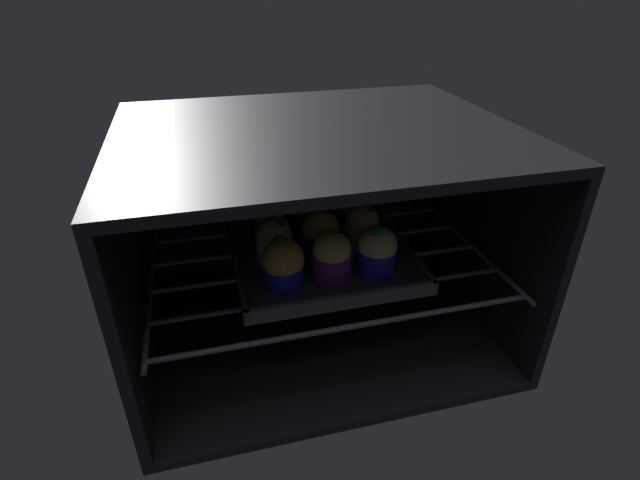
{
  "coord_description": "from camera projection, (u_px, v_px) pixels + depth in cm",
  "views": [
    {
      "loc": [
        -17.16,
        -45.41,
        56.3
      ],
      "look_at": [
        0.0,
        20.45,
        17.52
      ],
      "focal_mm": 27.13,
      "sensor_mm": 36.0,
      "label": 1
    }
  ],
  "objects": [
    {
      "name": "oven_cavity",
      "position": [
        312.0,
        227.0,
        0.83
      ],
      "size": [
        59.0,
        47.0,
        37.0
      ],
      "color": "black",
      "rests_on": "ground"
    },
    {
      "name": "oven_rack",
      "position": [
        318.0,
        256.0,
        0.82
      ],
      "size": [
        54.8,
        42.0,
        0.8
      ],
      "color": "#51515B",
      "rests_on": "oven_cavity"
    },
    {
      "name": "baking_tray",
      "position": [
        320.0,
        255.0,
        0.8
      ],
      "size": [
        28.43,
        28.43,
        2.2
      ],
      "color": "#4C4C51",
      "rests_on": "oven_rack"
    },
    {
      "name": "muffin_row0_col0",
      "position": [
        283.0,
        264.0,
        0.7
      ],
      "size": [
        6.21,
        6.21,
        8.01
      ],
      "color": "#1928B7",
      "rests_on": "baking_tray"
    },
    {
      "name": "muffin_row0_col1",
      "position": [
        330.0,
        256.0,
        0.72
      ],
      "size": [
        5.82,
        5.82,
        7.34
      ],
      "color": "#7A238C",
      "rests_on": "baking_tray"
    },
    {
      "name": "muffin_row0_col2",
      "position": [
        377.0,
        250.0,
        0.73
      ],
      "size": [
        5.91,
        5.91,
        8.06
      ],
      "color": "#1928B7",
      "rests_on": "baking_tray"
    },
    {
      "name": "muffin_row1_col0",
      "position": [
        274.0,
        240.0,
        0.76
      ],
      "size": [
        5.82,
        5.82,
        7.2
      ],
      "color": "silver",
      "rests_on": "baking_tray"
    },
    {
      "name": "muffin_row1_col1",
      "position": [
        323.0,
        233.0,
        0.77
      ],
      "size": [
        6.12,
        6.12,
        7.67
      ],
      "color": "#1928B7",
      "rests_on": "baking_tray"
    },
    {
      "name": "muffin_row1_col2",
      "position": [
        362.0,
        228.0,
        0.79
      ],
      "size": [
        5.82,
        5.82,
        7.57
      ],
      "color": "silver",
      "rests_on": "baking_tray"
    },
    {
      "name": "muffin_row2_col0",
      "position": [
        269.0,
        218.0,
        0.82
      ],
      "size": [
        5.82,
        5.82,
        7.65
      ],
      "color": "#1928B7",
      "rests_on": "baking_tray"
    },
    {
      "name": "muffin_row2_col1",
      "position": [
        310.0,
        212.0,
        0.84
      ],
      "size": [
        5.82,
        5.82,
        7.71
      ],
      "color": "#1928B7",
      "rests_on": "baking_tray"
    },
    {
      "name": "muffin_row2_col2",
      "position": [
        348.0,
        209.0,
        0.85
      ],
      "size": [
        5.82,
        5.82,
        7.9
      ],
      "color": "#1928B7",
      "rests_on": "baking_tray"
    }
  ]
}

